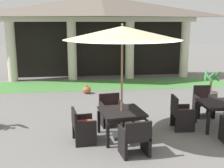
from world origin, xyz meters
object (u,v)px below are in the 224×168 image
patio_chair_mid_left_west (181,114)px  potted_palm_right_edge (210,93)px  patio_chair_near_foreground_south (135,138)px  terracotta_urn (87,90)px  patio_umbrella_near_foreground (122,34)px  patio_chair_near_foreground_north (111,110)px  patio_table_mid_left (218,106)px  patio_chair_near_foreground_west (83,126)px  patio_table_near_foreground (122,114)px  patio_chair_mid_left_north (203,103)px

patio_chair_mid_left_west → potted_palm_right_edge: (2.00, 2.37, -0.08)m
patio_chair_near_foreground_south → terracotta_urn: 5.66m
patio_umbrella_near_foreground → patio_chair_near_foreground_north: size_ratio=3.32×
patio_chair_near_foreground_south → patio_umbrella_near_foreground: bearing=90.0°
patio_table_mid_left → patio_chair_near_foreground_south: bearing=-153.2°
patio_chair_near_foreground_west → patio_chair_mid_left_west: (2.69, 0.53, 0.02)m
patio_chair_mid_left_west → terracotta_urn: 4.87m
patio_chair_near_foreground_north → potted_palm_right_edge: 4.23m
patio_table_near_foreground → patio_chair_near_foreground_north: bearing=98.1°
patio_umbrella_near_foreground → patio_chair_near_foreground_south: (0.14, -0.98, -2.20)m
patio_table_near_foreground → patio_chair_near_foreground_south: 1.01m
patio_umbrella_near_foreground → patio_table_near_foreground: bearing=0.0°
terracotta_urn → patio_chair_near_foreground_north: bearing=-81.1°
patio_chair_near_foreground_north → patio_chair_mid_left_north: (2.92, 0.36, 0.01)m
patio_chair_near_foreground_north → patio_chair_mid_left_north: size_ratio=0.92×
patio_umbrella_near_foreground → patio_chair_near_foreground_north: bearing=98.1°
patio_table_near_foreground → patio_chair_mid_left_north: size_ratio=1.25×
patio_table_near_foreground → patio_chair_mid_left_west: bearing=12.8°
patio_chair_mid_left_north → patio_chair_near_foreground_south: bearing=44.6°
patio_table_mid_left → patio_chair_mid_left_north: (0.06, 1.02, -0.22)m
patio_chair_near_foreground_south → patio_chair_near_foreground_west: patio_chair_near_foreground_south is taller
patio_chair_near_foreground_south → patio_chair_near_foreground_west: 1.40m
patio_chair_mid_left_west → terracotta_urn: size_ratio=2.49×
patio_umbrella_near_foreground → terracotta_urn: patio_umbrella_near_foreground is taller
patio_table_mid_left → terracotta_urn: patio_table_mid_left is taller
potted_palm_right_edge → patio_chair_mid_left_north: bearing=-123.1°
patio_chair_near_foreground_west → patio_chair_mid_left_west: bearing=93.0°
patio_chair_mid_left_west → patio_table_near_foreground: bearing=-73.9°
patio_table_mid_left → patio_chair_mid_left_north: size_ratio=1.08×
patio_chair_near_foreground_west → potted_palm_right_edge: size_ratio=0.68×
patio_table_near_foreground → patio_table_mid_left: bearing=6.8°
patio_table_near_foreground → patio_table_mid_left: (2.73, 0.33, 0.01)m
patio_chair_near_foreground_south → patio_chair_near_foreground_north: 1.98m
patio_chair_near_foreground_west → terracotta_urn: size_ratio=2.23×
patio_table_mid_left → patio_umbrella_near_foreground: bearing=-173.2°
patio_chair_near_foreground_south → terracotta_urn: size_ratio=2.24×
patio_table_near_foreground → patio_umbrella_near_foreground: 1.98m
patio_chair_near_foreground_south → patio_chair_mid_left_north: bearing=33.2°
patio_chair_mid_left_north → terracotta_urn: bearing=-39.7°
patio_chair_near_foreground_west → patio_table_mid_left: 3.74m
patio_table_near_foreground → patio_chair_mid_left_north: 3.10m
patio_umbrella_near_foreground → patio_chair_near_foreground_west: size_ratio=3.41×
potted_palm_right_edge → terracotta_urn: (-4.41, 1.85, -0.19)m
patio_umbrella_near_foreground → patio_chair_near_foreground_north: 2.41m
patio_chair_near_foreground_west → patio_chair_mid_left_north: size_ratio=0.89×
terracotta_urn → patio_table_mid_left: bearing=-51.3°
patio_chair_near_foreground_west → patio_chair_mid_left_north: patio_chair_mid_left_north is taller
potted_palm_right_edge → terracotta_urn: size_ratio=3.27×
patio_umbrella_near_foreground → potted_palm_right_edge: bearing=36.6°
patio_umbrella_near_foreground → potted_palm_right_edge: 5.14m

